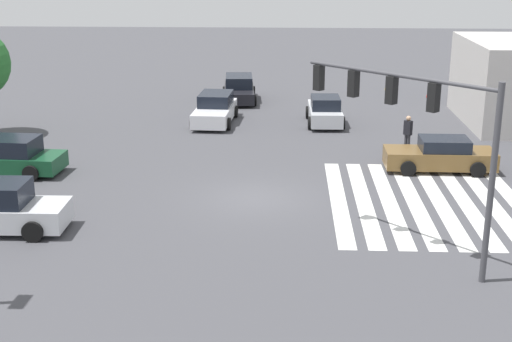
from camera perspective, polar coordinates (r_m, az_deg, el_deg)
ground_plane at (r=27.22m, az=0.00°, el=-2.22°), size 124.25×124.25×0.00m
crosswalk_markings at (r=27.71m, az=13.48°, el=-2.35°), size 9.52×7.25×0.01m
traffic_signal_mast at (r=21.60m, az=12.44°, el=4.38°), size 4.99×4.99×5.77m
car_0 at (r=31.49m, az=14.53°, el=1.21°), size 2.01×4.66×1.43m
car_2 at (r=44.80m, az=-1.36°, el=6.56°), size 4.79×2.34×1.57m
car_3 at (r=38.91m, az=5.54°, el=4.79°), size 4.22×2.00×1.55m
car_4 at (r=39.11m, az=-3.30°, el=4.94°), size 4.93×2.31×1.59m
car_5 at (r=31.88m, az=-19.34°, el=1.08°), size 2.36×4.93×1.57m
pedestrian at (r=33.87m, az=12.05°, el=3.07°), size 0.41×0.41×1.76m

